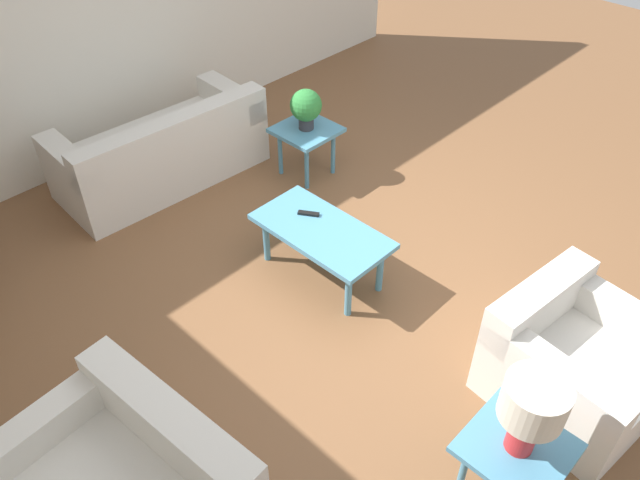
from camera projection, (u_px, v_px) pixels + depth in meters
name	position (u px, v px, depth m)	size (l,w,h in m)	color
ground_plane	(373.00, 280.00, 4.74)	(14.00, 14.00, 0.00)	brown
wall_right	(116.00, 2.00, 5.49)	(0.12, 7.20, 2.70)	silver
sofa	(163.00, 152.00, 5.57)	(0.93, 1.87, 0.74)	silver
armchair	(572.00, 362.00, 3.77)	(1.00, 0.96, 0.72)	silver
coffee_table	(322.00, 235.00, 4.54)	(1.03, 0.53, 0.44)	teal
side_table_plant	(306.00, 135.00, 5.58)	(0.51, 0.51, 0.47)	teal
side_table_lamp	(515.00, 454.00, 3.19)	(0.51, 0.51, 0.47)	teal
potted_plant	(306.00, 107.00, 5.40)	(0.28, 0.28, 0.37)	#333338
table_lamp	(532.00, 407.00, 2.93)	(0.32, 0.32, 0.49)	red
remote_control	(309.00, 214.00, 4.63)	(0.16, 0.12, 0.02)	black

